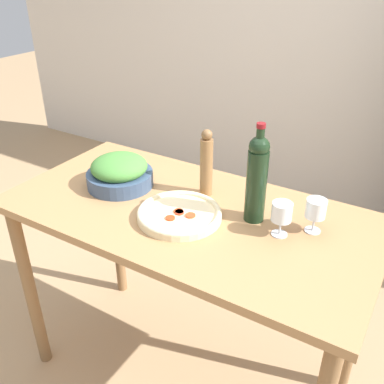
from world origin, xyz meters
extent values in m
plane|color=tan|center=(0.00, 0.00, 0.00)|extent=(14.00, 14.00, 0.00)
cube|color=silver|center=(0.00, 2.05, 1.30)|extent=(6.40, 0.06, 2.60)
cube|color=#A87A4C|center=(0.00, 0.00, 0.92)|extent=(1.44, 0.73, 0.03)
cylinder|color=olive|center=(-0.66, -0.30, 0.45)|extent=(0.06, 0.06, 0.90)
cylinder|color=olive|center=(-0.66, 0.30, 0.45)|extent=(0.06, 0.06, 0.90)
cylinder|color=olive|center=(0.66, 0.30, 0.45)|extent=(0.06, 0.06, 0.90)
cylinder|color=black|center=(0.25, 0.07, 1.07)|extent=(0.07, 0.07, 0.27)
sphere|color=black|center=(0.25, 0.07, 1.23)|extent=(0.07, 0.07, 0.07)
cylinder|color=black|center=(0.25, 0.07, 1.26)|extent=(0.03, 0.03, 0.07)
cylinder|color=maroon|center=(0.25, 0.07, 1.30)|extent=(0.03, 0.03, 0.02)
cylinder|color=silver|center=(0.37, 0.02, 0.94)|extent=(0.06, 0.06, 0.00)
cylinder|color=silver|center=(0.37, 0.02, 0.97)|extent=(0.01, 0.01, 0.06)
cylinder|color=white|center=(0.37, 0.02, 1.03)|extent=(0.07, 0.07, 0.07)
cylinder|color=maroon|center=(0.37, 0.02, 1.01)|extent=(0.06, 0.06, 0.02)
cylinder|color=silver|center=(0.46, 0.11, 0.94)|extent=(0.06, 0.06, 0.00)
cylinder|color=silver|center=(0.46, 0.11, 0.97)|extent=(0.01, 0.01, 0.06)
cylinder|color=white|center=(0.46, 0.11, 1.03)|extent=(0.07, 0.07, 0.07)
cylinder|color=maroon|center=(0.46, 0.11, 1.00)|extent=(0.06, 0.06, 0.00)
cylinder|color=olive|center=(0.00, 0.15, 1.06)|extent=(0.05, 0.05, 0.24)
sphere|color=brown|center=(0.00, 0.15, 1.19)|extent=(0.04, 0.04, 0.04)
cylinder|color=#384C6B|center=(-0.35, 0.02, 0.97)|extent=(0.28, 0.28, 0.06)
ellipsoid|color=#478438|center=(-0.35, 0.02, 1.02)|extent=(0.24, 0.24, 0.10)
cylinder|color=beige|center=(0.01, -0.07, 0.95)|extent=(0.32, 0.32, 0.02)
torus|color=beige|center=(0.01, -0.07, 0.96)|extent=(0.32, 0.32, 0.02)
cylinder|color=red|center=(0.00, -0.06, 0.96)|extent=(0.04, 0.04, 0.01)
cylinder|color=red|center=(0.01, -0.06, 0.96)|extent=(0.03, 0.03, 0.01)
cylinder|color=red|center=(0.00, -0.12, 0.96)|extent=(0.04, 0.04, 0.01)
cylinder|color=red|center=(0.01, -0.07, 0.96)|extent=(0.03, 0.03, 0.01)
cylinder|color=#D74521|center=(0.05, -0.06, 0.96)|extent=(0.04, 0.04, 0.01)
camera|label=1|loc=(0.75, -1.19, 1.80)|focal=40.00mm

